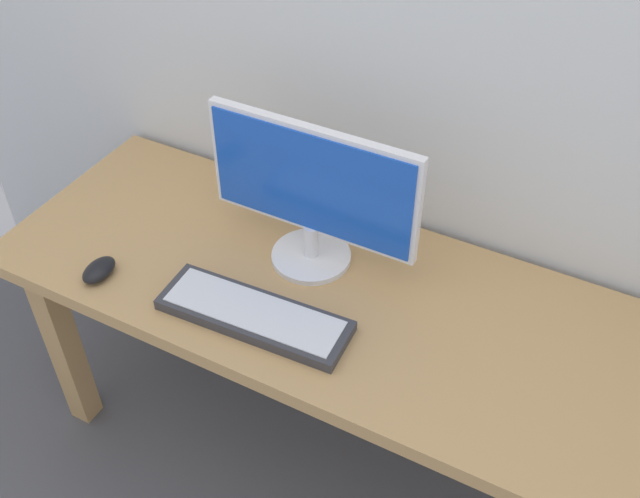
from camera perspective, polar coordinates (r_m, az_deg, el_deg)
The scene contains 5 objects.
ground_plane at distance 2.33m, azimuth 0.63°, elevation -15.59°, with size 6.00×6.00×0.00m, color #4C4C51.
desk at distance 1.85m, azimuth 0.77°, elevation -5.39°, with size 1.70×0.64×0.71m.
monitor at distance 1.73m, azimuth -0.62°, elevation 4.44°, with size 0.54×0.20×0.38m.
keyboard_primary at distance 1.70m, azimuth -5.13°, elevation -5.12°, with size 0.46×0.16×0.03m.
mouse at distance 1.88m, azimuth -16.80°, elevation -1.57°, with size 0.06×0.10×0.04m, color black.
Camera 1 is at (0.56, -1.12, 1.97)m, focal length 41.19 mm.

